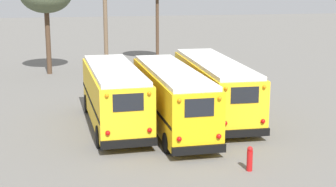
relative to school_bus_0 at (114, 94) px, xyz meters
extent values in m
plane|color=#66635E|center=(2.89, 0.29, -1.73)|extent=(160.00, 160.00, 0.00)
cube|color=yellow|center=(0.00, 0.02, -0.06)|extent=(2.88, 9.32, 2.61)
cube|color=white|center=(0.00, 0.02, 1.34)|extent=(2.67, 8.94, 0.20)
cube|color=black|center=(0.21, -4.63, -1.19)|extent=(2.53, 0.31, 0.36)
cube|color=black|center=(0.20, -4.60, 0.66)|extent=(1.36, 0.09, 0.78)
sphere|color=red|center=(-0.72, -4.68, -0.65)|extent=(0.22, 0.22, 0.22)
sphere|color=orange|center=(-0.72, -4.68, 1.02)|extent=(0.18, 0.18, 0.18)
sphere|color=red|center=(1.13, -4.60, -0.65)|extent=(0.22, 0.22, 0.22)
sphere|color=orange|center=(1.13, -4.60, 1.02)|extent=(0.18, 0.18, 0.18)
cube|color=black|center=(-1.25, -0.04, -0.26)|extent=(0.43, 9.02, 0.14)
cube|color=black|center=(1.25, 0.07, -0.26)|extent=(0.43, 9.02, 0.14)
cylinder|color=black|center=(-1.30, 3.27, -1.21)|extent=(0.33, 1.06, 1.05)
cylinder|color=black|center=(1.01, 3.37, -1.21)|extent=(0.33, 1.06, 1.05)
cylinder|color=black|center=(-1.01, -3.34, -1.21)|extent=(0.33, 1.06, 1.05)
cylinder|color=black|center=(1.30, -3.24, -1.21)|extent=(0.33, 1.06, 1.05)
cube|color=yellow|center=(2.89, -0.80, -0.11)|extent=(2.64, 10.26, 2.61)
cube|color=white|center=(2.89, -0.80, 1.30)|extent=(2.44, 9.85, 0.20)
cube|color=black|center=(3.04, -5.94, -1.23)|extent=(2.38, 0.27, 0.36)
cube|color=black|center=(3.04, -5.92, 0.61)|extent=(1.28, 0.07, 0.78)
sphere|color=red|center=(2.17, -5.98, -0.69)|extent=(0.22, 0.22, 0.22)
sphere|color=orange|center=(2.17, -5.98, 0.98)|extent=(0.18, 0.18, 0.18)
sphere|color=red|center=(3.92, -5.92, -0.69)|extent=(0.22, 0.22, 0.22)
sphere|color=orange|center=(3.92, -5.92, 0.98)|extent=(0.18, 0.18, 0.18)
cube|color=black|center=(1.71, -0.84, -0.30)|extent=(0.32, 9.99, 0.14)
cube|color=black|center=(4.07, -0.77, -0.30)|extent=(0.32, 9.99, 0.14)
cylinder|color=black|center=(1.69, 2.96, -1.27)|extent=(0.31, 0.93, 0.93)
cylinder|color=black|center=(3.86, 3.03, -1.27)|extent=(0.31, 0.93, 0.93)
cylinder|color=black|center=(1.92, -4.63, -1.27)|extent=(0.31, 0.93, 0.93)
cylinder|color=black|center=(4.09, -4.57, -1.27)|extent=(0.31, 0.93, 0.93)
cube|color=yellow|center=(5.78, 1.30, -0.11)|extent=(2.60, 10.61, 2.60)
cube|color=white|center=(5.78, 1.30, 1.29)|extent=(2.40, 10.18, 0.20)
cube|color=black|center=(5.71, -4.03, -1.22)|extent=(2.53, 0.23, 0.36)
cube|color=black|center=(5.71, -4.00, 0.61)|extent=(1.36, 0.05, 0.78)
sphere|color=red|center=(4.79, -4.03, -0.69)|extent=(0.22, 0.22, 0.22)
sphere|color=orange|center=(4.79, -4.03, 0.97)|extent=(0.18, 0.18, 0.18)
sphere|color=red|center=(6.64, -4.05, -0.69)|extent=(0.22, 0.22, 0.22)
sphere|color=orange|center=(6.64, -4.05, 0.97)|extent=(0.18, 0.18, 0.18)
cube|color=black|center=(4.53, 1.32, -0.30)|extent=(0.15, 10.37, 0.14)
cube|color=black|center=(7.03, 1.28, -0.30)|extent=(0.15, 10.37, 0.14)
cylinder|color=black|center=(4.67, 5.30, -1.26)|extent=(0.29, 0.95, 0.94)
cylinder|color=black|center=(6.99, 5.27, -1.26)|extent=(0.29, 0.95, 0.94)
cylinder|color=black|center=(4.57, -2.67, -1.26)|extent=(0.29, 0.95, 0.94)
cylinder|color=black|center=(6.89, -2.70, -1.26)|extent=(0.29, 0.95, 0.94)
cylinder|color=brown|center=(0.55, 12.42, 1.83)|extent=(0.31, 0.31, 7.13)
cylinder|color=#473323|center=(-3.82, 16.40, 0.93)|extent=(0.40, 0.40, 5.32)
cylinder|color=#473323|center=(5.68, 19.47, 1.58)|extent=(0.29, 0.29, 6.63)
cylinder|color=#B21414|center=(4.77, -7.44, -1.31)|extent=(0.24, 0.24, 0.85)
sphere|color=#B21414|center=(4.77, -7.44, -0.81)|extent=(0.23, 0.23, 0.23)
camera|label=1|loc=(-2.25, -26.14, 5.91)|focal=55.00mm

